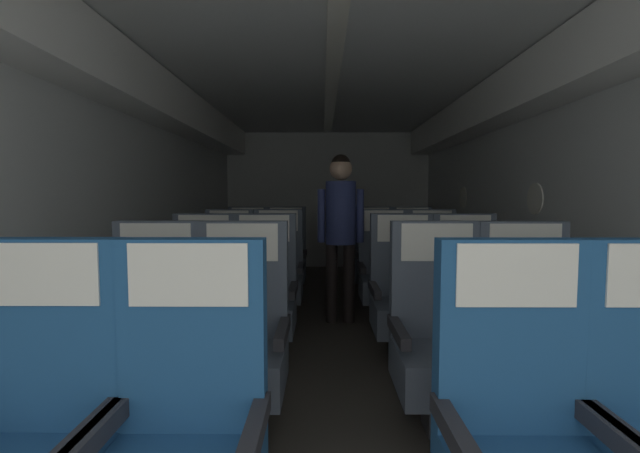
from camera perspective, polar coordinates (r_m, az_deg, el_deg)
ground at (r=3.78m, az=1.65°, el=-14.47°), size 3.59×7.73×0.02m
fuselage_shell at (r=3.88m, az=1.62°, el=10.54°), size 3.47×7.38×2.27m
seat_a_left_window at (r=1.72m, az=-33.80°, el=-22.48°), size 0.50×0.50×1.06m
seat_a_left_aisle at (r=1.53m, az=-17.48°, el=-25.57°), size 0.50×0.50×1.06m
seat_a_right_window at (r=1.59m, az=25.12°, el=-24.58°), size 0.50×0.50×1.06m
seat_b_left_window at (r=2.51m, az=-21.06°, el=-13.60°), size 0.50×0.50×1.06m
seat_b_left_aisle at (r=2.37m, az=-10.33°, el=-14.45°), size 0.50×0.50×1.06m
seat_b_right_aisle at (r=2.56m, az=25.69°, el=-13.37°), size 0.50×0.50×1.06m
seat_b_right_window at (r=2.42m, az=15.30°, el=-14.17°), size 0.50×0.50×1.06m
seat_c_left_window at (r=3.38m, az=-15.16°, el=-8.89°), size 0.50×0.50×1.06m
seat_c_left_aisle at (r=3.30m, az=-7.39°, el=-9.11°), size 0.50×0.50×1.06m
seat_c_right_aisle at (r=3.43m, az=18.68°, el=-8.78°), size 0.50×0.50×1.06m
seat_c_right_window at (r=3.33m, az=10.87°, el=-9.02°), size 0.50×0.50×1.06m
seat_d_left_window at (r=4.29m, az=-11.90°, el=-6.06°), size 0.50×0.50×1.06m
seat_d_left_aisle at (r=4.24m, az=-5.52°, el=-6.12°), size 0.50×0.50×1.06m
seat_d_right_aisle at (r=4.34m, az=14.56°, el=-5.98°), size 0.50×0.50×1.06m
seat_d_right_window at (r=4.25m, az=8.40°, el=-6.11°), size 0.50×0.50×1.06m
seat_e_left_window at (r=5.22m, az=-9.50°, el=-4.22°), size 0.50×0.50×1.06m
seat_e_left_aisle at (r=5.18m, az=-4.51°, el=-4.24°), size 0.50×0.50×1.06m
seat_e_right_aisle at (r=5.27m, az=12.05°, el=-4.16°), size 0.50×0.50×1.06m
seat_e_right_window at (r=5.20m, az=7.00°, el=-4.23°), size 0.50×0.50×1.06m
flight_attendant at (r=4.07m, az=2.70°, el=0.84°), size 0.43×0.28×1.57m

